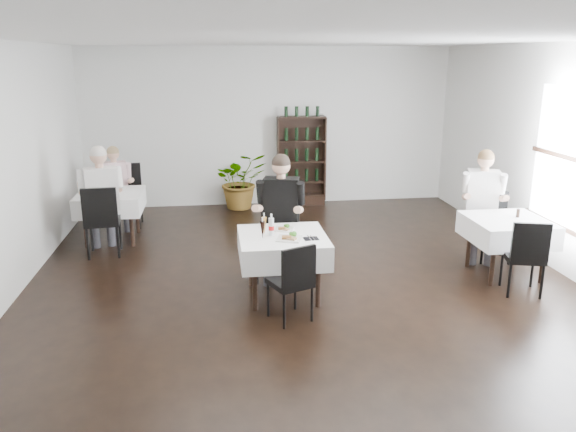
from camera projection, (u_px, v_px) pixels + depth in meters
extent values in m
plane|color=black|center=(307.00, 294.00, 6.88)|extent=(9.00, 9.00, 0.00)
plane|color=white|center=(310.00, 38.00, 6.06)|extent=(9.00, 9.00, 0.00)
plane|color=white|center=(269.00, 127.00, 10.76)|extent=(7.00, 0.00, 7.00)
plane|color=white|center=(501.00, 406.00, 2.18)|extent=(7.00, 0.00, 7.00)
cube|color=black|center=(575.00, 234.00, 7.15)|extent=(0.05, 2.30, 0.06)
cube|color=black|center=(301.00, 199.00, 11.05)|extent=(0.90, 0.28, 0.20)
cylinder|color=black|center=(255.00, 281.00, 6.35)|extent=(0.06, 0.06, 0.71)
cylinder|color=black|center=(250.00, 259.00, 7.05)|extent=(0.06, 0.06, 0.71)
cylinder|color=black|center=(318.00, 278.00, 6.44)|extent=(0.06, 0.06, 0.71)
cylinder|color=black|center=(308.00, 256.00, 7.14)|extent=(0.06, 0.06, 0.71)
cube|color=black|center=(283.00, 239.00, 6.64)|extent=(0.85, 0.85, 0.04)
cube|color=white|center=(283.00, 247.00, 6.67)|extent=(1.03, 1.03, 0.30)
cylinder|color=black|center=(85.00, 225.00, 8.46)|extent=(0.06, 0.06, 0.71)
cylinder|color=black|center=(94.00, 213.00, 9.10)|extent=(0.06, 0.06, 0.71)
cylinder|color=black|center=(131.00, 224.00, 8.54)|extent=(0.06, 0.06, 0.71)
cylinder|color=black|center=(137.00, 212.00, 9.19)|extent=(0.06, 0.06, 0.71)
cube|color=black|center=(110.00, 195.00, 8.72)|extent=(0.80, 0.80, 0.04)
cube|color=white|center=(111.00, 202.00, 8.75)|extent=(0.98, 0.98, 0.30)
cylinder|color=black|center=(493.00, 259.00, 7.05)|extent=(0.06, 0.06, 0.71)
cylinder|color=black|center=(469.00, 242.00, 7.69)|extent=(0.06, 0.06, 0.71)
cylinder|color=black|center=(543.00, 257.00, 7.13)|extent=(0.06, 0.06, 0.71)
cylinder|color=black|center=(516.00, 240.00, 7.78)|extent=(0.06, 0.06, 0.71)
cube|color=black|center=(508.00, 222.00, 7.31)|extent=(0.80, 0.80, 0.04)
cube|color=white|center=(507.00, 230.00, 7.34)|extent=(0.98, 0.98, 0.30)
imported|color=#275C1F|center=(241.00, 180.00, 10.66)|extent=(1.13, 1.04, 1.08)
cylinder|color=black|center=(257.00, 266.00, 7.11)|extent=(0.04, 0.04, 0.51)
cylinder|color=black|center=(264.00, 254.00, 7.53)|extent=(0.04, 0.04, 0.51)
cylinder|color=black|center=(291.00, 268.00, 7.04)|extent=(0.04, 0.04, 0.51)
cylinder|color=black|center=(296.00, 256.00, 7.46)|extent=(0.04, 0.04, 0.51)
cube|color=black|center=(277.00, 240.00, 7.21)|extent=(0.64, 0.64, 0.08)
cube|color=black|center=(280.00, 213.00, 7.34)|extent=(0.50, 0.21, 0.55)
cylinder|color=black|center=(295.00, 293.00, 6.42)|extent=(0.03, 0.03, 0.41)
cylinder|color=black|center=(312.00, 304.00, 6.12)|extent=(0.03, 0.03, 0.41)
cylinder|color=black|center=(268.00, 299.00, 6.24)|extent=(0.03, 0.03, 0.41)
cylinder|color=black|center=(284.00, 311.00, 5.95)|extent=(0.03, 0.03, 0.41)
cube|color=black|center=(290.00, 282.00, 6.12)|extent=(0.53, 0.53, 0.06)
cube|color=black|center=(299.00, 267.00, 5.90)|extent=(0.39, 0.20, 0.44)
cylinder|color=black|center=(113.00, 216.00, 9.35)|extent=(0.04, 0.04, 0.48)
cylinder|color=black|center=(117.00, 210.00, 9.75)|extent=(0.04, 0.04, 0.48)
cylinder|color=black|center=(139.00, 215.00, 9.41)|extent=(0.04, 0.04, 0.48)
cylinder|color=black|center=(141.00, 209.00, 9.81)|extent=(0.04, 0.04, 0.48)
cube|color=black|center=(127.00, 197.00, 9.51)|extent=(0.49, 0.49, 0.07)
cube|color=black|center=(127.00, 178.00, 9.64)|extent=(0.48, 0.06, 0.52)
cylinder|color=black|center=(120.00, 234.00, 8.44)|extent=(0.04, 0.04, 0.48)
cylinder|color=black|center=(118.00, 242.00, 8.05)|extent=(0.04, 0.04, 0.48)
cylinder|color=black|center=(91.00, 235.00, 8.36)|extent=(0.04, 0.04, 0.48)
cylinder|color=black|center=(88.00, 244.00, 7.96)|extent=(0.04, 0.04, 0.48)
cube|color=black|center=(103.00, 221.00, 8.13)|extent=(0.51, 0.51, 0.07)
cube|color=black|center=(99.00, 206.00, 7.85)|extent=(0.48, 0.09, 0.52)
cylinder|color=black|center=(482.00, 249.00, 7.82)|extent=(0.03, 0.03, 0.44)
cylinder|color=black|center=(475.00, 241.00, 8.19)|extent=(0.03, 0.03, 0.44)
cylinder|color=black|center=(510.00, 250.00, 7.80)|extent=(0.03, 0.03, 0.44)
cylinder|color=black|center=(501.00, 241.00, 8.17)|extent=(0.03, 0.03, 0.44)
cube|color=black|center=(494.00, 228.00, 7.93)|extent=(0.51, 0.51, 0.07)
cube|color=black|center=(491.00, 207.00, 8.05)|extent=(0.44, 0.13, 0.48)
cylinder|color=black|center=(532.00, 271.00, 7.04)|extent=(0.03, 0.03, 0.43)
cylinder|color=black|center=(542.00, 282.00, 6.68)|extent=(0.03, 0.03, 0.43)
cylinder|color=black|center=(501.00, 270.00, 7.08)|extent=(0.03, 0.03, 0.43)
cylinder|color=black|center=(509.00, 281.00, 6.72)|extent=(0.03, 0.03, 0.43)
cube|color=black|center=(523.00, 257.00, 6.82)|extent=(0.52, 0.52, 0.07)
cube|color=black|center=(531.00, 242.00, 6.56)|extent=(0.43, 0.15, 0.47)
cube|color=#3B3B42|center=(270.00, 233.00, 7.17)|extent=(0.28, 0.50, 0.16)
cylinder|color=#3B3B42|center=(268.00, 265.00, 7.07)|extent=(0.12, 0.12, 0.55)
cube|color=#3B3B42|center=(288.00, 234.00, 7.14)|extent=(0.28, 0.50, 0.16)
cylinder|color=#3B3B42|center=(286.00, 266.00, 7.05)|extent=(0.12, 0.12, 0.55)
cube|color=black|center=(281.00, 201.00, 7.26)|extent=(0.50, 0.36, 0.62)
cylinder|color=tan|center=(257.00, 208.00, 7.01)|extent=(0.18, 0.36, 0.17)
cylinder|color=tan|center=(299.00, 210.00, 6.94)|extent=(0.18, 0.36, 0.17)
sphere|color=tan|center=(281.00, 166.00, 7.11)|extent=(0.24, 0.24, 0.24)
sphere|color=black|center=(281.00, 163.00, 7.10)|extent=(0.24, 0.24, 0.24)
cube|color=#3B3B42|center=(112.00, 199.00, 9.27)|extent=(0.24, 0.43, 0.13)
cylinder|color=#3B3B42|center=(115.00, 219.00, 9.20)|extent=(0.11, 0.11, 0.47)
cube|color=#3B3B42|center=(124.00, 198.00, 9.34)|extent=(0.24, 0.43, 0.13)
cylinder|color=#3B3B42|center=(127.00, 218.00, 9.27)|extent=(0.11, 0.11, 0.47)
cube|color=beige|center=(115.00, 178.00, 9.38)|extent=(0.43, 0.31, 0.53)
cylinder|color=tan|center=(103.00, 183.00, 9.07)|extent=(0.15, 0.31, 0.15)
cylinder|color=tan|center=(131.00, 181.00, 9.24)|extent=(0.15, 0.31, 0.15)
sphere|color=tan|center=(113.00, 154.00, 9.25)|extent=(0.20, 0.20, 0.20)
sphere|color=olive|center=(113.00, 152.00, 9.24)|extent=(0.20, 0.20, 0.20)
cube|color=#3B3B42|center=(110.00, 210.00, 8.29)|extent=(0.28, 0.49, 0.16)
cylinder|color=#3B3B42|center=(111.00, 229.00, 8.57)|extent=(0.12, 0.12, 0.55)
cube|color=#3B3B42|center=(94.00, 211.00, 8.21)|extent=(0.28, 0.49, 0.16)
cylinder|color=#3B3B42|center=(95.00, 230.00, 8.48)|extent=(0.12, 0.12, 0.55)
cube|color=silver|center=(102.00, 189.00, 7.96)|extent=(0.50, 0.36, 0.61)
cylinder|color=tan|center=(118.00, 185.00, 8.33)|extent=(0.18, 0.36, 0.17)
cylinder|color=tan|center=(81.00, 188.00, 8.14)|extent=(0.18, 0.36, 0.17)
sphere|color=tan|center=(98.00, 156.00, 7.85)|extent=(0.23, 0.23, 0.23)
sphere|color=beige|center=(98.00, 154.00, 7.84)|extent=(0.23, 0.23, 0.23)
cube|color=#3B3B42|center=(474.00, 219.00, 7.90)|extent=(0.29, 0.48, 0.15)
cylinder|color=#3B3B42|center=(473.00, 246.00, 7.81)|extent=(0.12, 0.12, 0.53)
cube|color=#3B3B42|center=(490.00, 220.00, 7.86)|extent=(0.29, 0.48, 0.15)
cylinder|color=#3B3B42|center=(490.00, 247.00, 7.77)|extent=(0.12, 0.12, 0.53)
cube|color=silver|center=(482.00, 191.00, 7.97)|extent=(0.49, 0.37, 0.60)
cylinder|color=tan|center=(466.00, 197.00, 7.75)|extent=(0.19, 0.35, 0.17)
cylinder|color=tan|center=(504.00, 198.00, 7.66)|extent=(0.19, 0.35, 0.17)
sphere|color=tan|center=(486.00, 160.00, 7.83)|extent=(0.23, 0.23, 0.23)
sphere|color=brown|center=(486.00, 157.00, 7.82)|extent=(0.23, 0.23, 0.23)
cube|color=white|center=(284.00, 229.00, 6.84)|extent=(0.26, 0.26, 0.02)
cube|color=#573318|center=(282.00, 228.00, 6.81)|extent=(0.09, 0.07, 0.02)
sphere|color=#31731E|center=(288.00, 226.00, 6.87)|extent=(0.05, 0.05, 0.05)
cube|color=brown|center=(286.00, 229.00, 6.79)|extent=(0.10, 0.09, 0.02)
cube|color=white|center=(289.00, 239.00, 6.48)|extent=(0.34, 0.34, 0.02)
cube|color=#573318|center=(287.00, 237.00, 6.45)|extent=(0.12, 0.10, 0.03)
sphere|color=#31731E|center=(294.00, 234.00, 6.52)|extent=(0.06, 0.06, 0.06)
cube|color=brown|center=(292.00, 239.00, 6.42)|extent=(0.12, 0.12, 0.02)
cone|color=black|center=(263.00, 230.00, 6.48)|extent=(0.06, 0.06, 0.21)
cylinder|color=silver|center=(262.00, 219.00, 6.45)|extent=(0.02, 0.02, 0.05)
cone|color=gold|center=(264.00, 226.00, 6.62)|extent=(0.06, 0.06, 0.22)
cylinder|color=silver|center=(264.00, 215.00, 6.58)|extent=(0.02, 0.02, 0.05)
cylinder|color=silver|center=(271.00, 227.00, 6.61)|extent=(0.06, 0.06, 0.21)
cylinder|color=#AD090A|center=(271.00, 228.00, 6.61)|extent=(0.07, 0.07, 0.05)
cylinder|color=silver|center=(271.00, 216.00, 6.57)|extent=(0.03, 0.03, 0.05)
cube|color=black|center=(311.00, 239.00, 6.50)|extent=(0.18, 0.14, 0.01)
cylinder|color=silver|center=(309.00, 238.00, 6.50)|extent=(0.02, 0.19, 0.01)
cylinder|color=silver|center=(313.00, 238.00, 6.50)|extent=(0.03, 0.19, 0.01)
cylinder|color=black|center=(518.00, 213.00, 7.36)|extent=(0.06, 0.06, 0.11)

